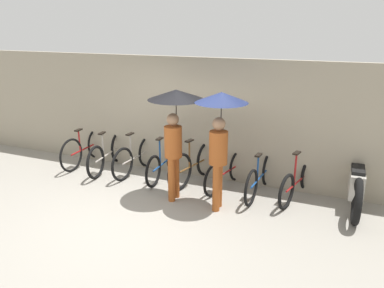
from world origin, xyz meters
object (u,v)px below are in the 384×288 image
Objects in this scene: parked_bicycle_7 at (298,181)px; parked_bicycle_2 at (136,157)px; parked_bicycle_0 at (85,148)px; pedestrian_leading at (175,114)px; parked_bicycle_4 at (194,164)px; parked_bicycle_1 at (108,153)px; parked_bicycle_3 at (164,162)px; parked_bicycle_5 at (226,171)px; motorcycle at (356,185)px; parked_bicycle_6 at (260,177)px; pedestrian_center at (220,122)px.

parked_bicycle_2 is at bearing 104.35° from parked_bicycle_7.
parked_bicycle_0 is 3.09m from pedestrian_leading.
pedestrian_leading is (-0.06, -0.78, 1.22)m from parked_bicycle_4.
parked_bicycle_1 reaches higher than parked_bicycle_3.
pedestrian_leading reaches higher than parked_bicycle_5.
parked_bicycle_3 is 1.39m from parked_bicycle_5.
parked_bicycle_4 is 1.45m from pedestrian_leading.
motorcycle is at bearing -84.62° from parked_bicycle_2.
parked_bicycle_1 is 3.46m from parked_bicycle_6.
parked_bicycle_1 reaches higher than parked_bicycle_6.
pedestrian_center is (2.20, -0.84, 1.21)m from parked_bicycle_2.
parked_bicycle_2 is 0.69m from parked_bicycle_3.
parked_bicycle_0 is at bearing 102.22° from parked_bicycle_5.
pedestrian_center is (0.12, -0.84, 1.23)m from parked_bicycle_5.
parked_bicycle_4 is at bearing 104.78° from parked_bicycle_7.
pedestrian_leading reaches higher than parked_bicycle_2.
pedestrian_center is (0.87, -0.06, -0.04)m from pedestrian_leading.
pedestrian_center is at bearing -106.34° from parked_bicycle_2.
parked_bicycle_1 is at bearing 103.88° from parked_bicycle_5.
parked_bicycle_3 is at bearing -95.34° from parked_bicycle_1.
parked_bicycle_0 is at bearing 89.12° from motorcycle.
parked_bicycle_5 is (2.08, -0.00, -0.03)m from parked_bicycle_2.
parked_bicycle_3 is 2.08m from parked_bicycle_6.
parked_bicycle_1 is 2.48m from pedestrian_leading.
parked_bicycle_7 reaches higher than parked_bicycle_2.
parked_bicycle_1 is 1.08× the size of parked_bicycle_2.
parked_bicycle_5 is at bearing -91.66° from parked_bicycle_3.
motorcycle is (3.13, 0.84, -1.19)m from pedestrian_leading.
parked_bicycle_5 is at bearing -85.51° from parked_bicycle_2.
parked_bicycle_7 is (4.85, 0.02, -0.04)m from parked_bicycle_0.
parked_bicycle_7 is (3.46, 0.05, -0.03)m from parked_bicycle_2.
pedestrian_leading is 0.99× the size of pedestrian_center.
parked_bicycle_5 is at bearing -78.02° from parked_bicycle_4.
parked_bicycle_3 is 1.61m from pedestrian_leading.
parked_bicycle_4 is at bearing 92.74° from parked_bicycle_6.
parked_bicycle_4 is 1.66m from pedestrian_center.
pedestrian_center is (2.89, -0.78, 1.20)m from parked_bicycle_1.
motorcycle is (5.15, 0.12, 0.05)m from parked_bicycle_1.
parked_bicycle_4 is 1.02× the size of parked_bicycle_7.
parked_bicycle_1 is at bearing 90.04° from parked_bicycle_3.
pedestrian_leading is at bearing -116.94° from parked_bicycle_1.
parked_bicycle_7 reaches higher than parked_bicycle_4.
parked_bicycle_6 reaches higher than motorcycle.
parked_bicycle_4 is at bearing 89.90° from motorcycle.
parked_bicycle_5 is 2.38m from motorcycle.
parked_bicycle_1 is at bearing 104.99° from parked_bicycle_7.
motorcycle is (2.38, 0.07, 0.08)m from parked_bicycle_5.
parked_bicycle_1 is at bearing 104.23° from parked_bicycle_4.
parked_bicycle_0 is 2.77m from parked_bicycle_4.
parked_bicycle_5 is 1.67m from pedestrian_leading.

